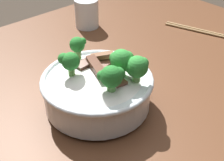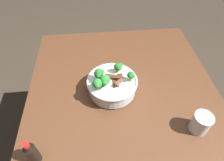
{
  "view_description": "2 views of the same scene",
  "coord_description": "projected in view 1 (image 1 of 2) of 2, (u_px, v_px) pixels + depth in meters",
  "views": [
    {
      "loc": [
        -0.45,
        -0.5,
        1.27
      ],
      "look_at": [
        -0.08,
        -0.08,
        0.87
      ],
      "focal_mm": 51.37,
      "sensor_mm": 36.0,
      "label": 1
    },
    {
      "loc": [
        0.5,
        -0.11,
        1.54
      ],
      "look_at": [
        -0.09,
        -0.06,
        0.89
      ],
      "focal_mm": 30.39,
      "sensor_mm": 36.0,
      "label": 2
    }
  ],
  "objects": [
    {
      "name": "dining_table",
      "position": [
        113.0,
        111.0,
        0.88
      ],
      "size": [
        1.24,
        0.95,
        0.8
      ],
      "color": "#56331E",
      "rests_on": "ground"
    },
    {
      "name": "chopsticks_pair",
      "position": [
        200.0,
        31.0,
        1.03
      ],
      "size": [
        0.09,
        0.23,
        0.01
      ],
      "color": "#9E7A4C",
      "rests_on": "dining_table"
    },
    {
      "name": "rice_bowl",
      "position": [
        98.0,
        86.0,
        0.7
      ],
      "size": [
        0.24,
        0.24,
        0.15
      ],
      "color": "silver",
      "rests_on": "dining_table"
    },
    {
      "name": "drinking_glass",
      "position": [
        87.0,
        15.0,
        1.05
      ],
      "size": [
        0.08,
        0.08,
        0.09
      ],
      "color": "white",
      "rests_on": "dining_table"
    }
  ]
}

